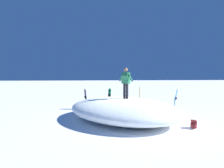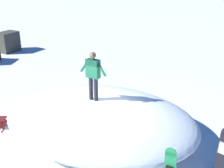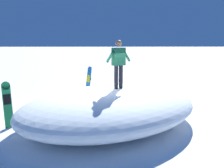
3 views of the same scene
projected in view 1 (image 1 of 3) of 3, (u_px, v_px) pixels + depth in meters
ground at (125, 118)px, 10.01m from camera, size 240.00×240.00×0.00m
snow_mound at (123, 109)px, 9.59m from camera, size 8.14×8.37×1.26m
snowboarder_standing at (126, 81)px, 9.28m from camera, size 0.63×0.90×1.69m
snowboard_primary_upright at (86, 99)px, 12.71m from camera, size 0.29×0.35×1.56m
snowboard_secondary_upright at (109, 98)px, 12.99m from camera, size 0.30×0.33×1.59m
snowboard_tertiary_upright at (175, 101)px, 11.23m from camera, size 0.41×0.40×1.66m
backpack_near at (194, 124)px, 8.04m from camera, size 0.50×0.67×0.38m
trail_marker_pole at (140, 95)px, 15.68m from camera, size 0.10×0.10×1.57m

